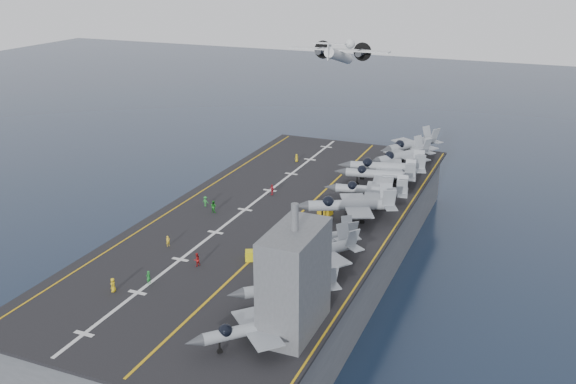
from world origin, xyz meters
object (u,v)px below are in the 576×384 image
at_px(island_superstructure, 295,268).
at_px(transport_plane, 339,56).
at_px(fighter_jet_0, 251,328).
at_px(tow_cart_a, 253,255).

height_order(island_superstructure, transport_plane, transport_plane).
xyz_separation_m(island_superstructure, fighter_jet_0, (-2.99, -4.88, -5.30)).
bearing_deg(island_superstructure, tow_cart_a, 130.21).
distance_m(island_superstructure, fighter_jet_0, 7.80).
xyz_separation_m(fighter_jet_0, tow_cart_a, (-8.71, 18.72, -1.54)).
bearing_deg(transport_plane, fighter_jet_0, -77.24).
xyz_separation_m(island_superstructure, transport_plane, (-22.82, 82.68, 10.39)).
bearing_deg(island_superstructure, fighter_jet_0, -121.48).
distance_m(fighter_jet_0, transport_plane, 91.14).
height_order(tow_cart_a, transport_plane, transport_plane).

